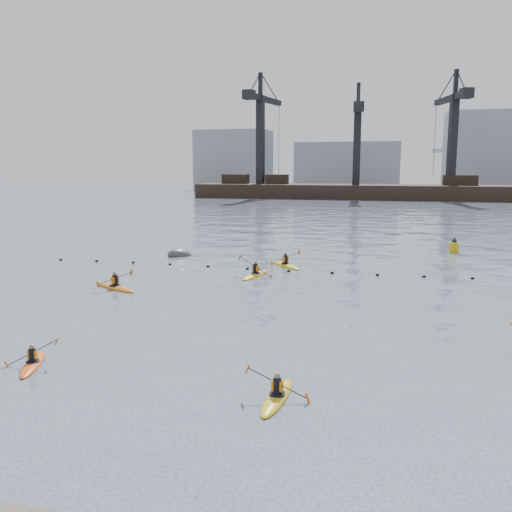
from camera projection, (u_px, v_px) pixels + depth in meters
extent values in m
plane|color=#34404C|center=(122.00, 408.00, 16.39)|extent=(400.00, 400.00, 0.00)
sphere|color=black|center=(61.00, 260.00, 41.95)|extent=(0.24, 0.24, 0.24)
sphere|color=black|center=(97.00, 261.00, 41.40)|extent=(0.24, 0.24, 0.24)
sphere|color=black|center=(133.00, 263.00, 40.77)|extent=(0.24, 0.24, 0.24)
sphere|color=black|center=(170.00, 264.00, 40.03)|extent=(0.24, 0.24, 0.24)
sphere|color=black|center=(208.00, 267.00, 39.19)|extent=(0.24, 0.24, 0.24)
sphere|color=black|center=(247.00, 269.00, 38.31)|extent=(0.24, 0.24, 0.24)
sphere|color=black|center=(289.00, 271.00, 37.48)|extent=(0.24, 0.24, 0.24)
sphere|color=black|center=(332.00, 273.00, 36.74)|extent=(0.24, 0.24, 0.24)
sphere|color=black|center=(377.00, 275.00, 36.12)|extent=(0.24, 0.24, 0.24)
sphere|color=black|center=(424.00, 277.00, 35.56)|extent=(0.24, 0.24, 0.24)
sphere|color=black|center=(472.00, 279.00, 35.00)|extent=(0.24, 0.24, 0.24)
cube|color=black|center=(355.00, 195.00, 121.57)|extent=(72.00, 12.00, 4.50)
cube|color=black|center=(236.00, 179.00, 127.65)|extent=(6.00, 3.00, 2.20)
cube|color=black|center=(277.00, 179.00, 125.29)|extent=(5.00, 3.00, 2.20)
cube|color=black|center=(460.00, 180.00, 115.81)|extent=(7.00, 3.00, 2.20)
cube|color=black|center=(260.00, 140.00, 124.77)|extent=(1.85, 1.85, 20.00)
cube|color=black|center=(265.00, 99.00, 125.66)|extent=(4.31, 17.93, 1.20)
cube|color=black|center=(249.00, 95.00, 117.54)|extent=(2.62, 2.94, 2.00)
cube|color=black|center=(260.00, 84.00, 122.71)|extent=(0.93, 0.93, 5.00)
cube|color=black|center=(357.00, 146.00, 119.81)|extent=(1.73, 1.73, 17.00)
cube|color=black|center=(358.00, 110.00, 120.70)|extent=(2.50, 15.05, 1.20)
cube|color=black|center=(359.00, 107.00, 113.39)|extent=(2.42, 2.78, 2.00)
cube|color=black|center=(358.00, 95.00, 118.00)|extent=(0.87, 0.87, 5.00)
cube|color=black|center=(453.00, 140.00, 114.90)|extent=(1.96, 1.96, 19.00)
cube|color=black|center=(451.00, 98.00, 115.95)|extent=(5.56, 16.73, 1.20)
cube|color=black|center=(466.00, 93.00, 107.57)|extent=(2.80, 3.08, 2.00)
cube|color=black|center=(456.00, 82.00, 112.93)|extent=(0.98, 0.98, 5.00)
cube|color=gray|center=(234.00, 160.00, 168.01)|extent=(22.00, 14.00, 18.00)
cube|color=gray|center=(348.00, 167.00, 160.05)|extent=(30.00, 14.00, 14.00)
cube|color=gray|center=(494.00, 152.00, 149.91)|extent=(26.00, 14.00, 22.00)
cylinder|color=gray|center=(465.00, 157.00, 170.41)|extent=(1.60, 1.60, 20.00)
ellipsoid|color=#E15015|center=(33.00, 364.00, 19.86)|extent=(1.59, 2.82, 0.28)
cylinder|color=black|center=(33.00, 361.00, 19.84)|extent=(0.69, 0.69, 0.05)
cylinder|color=black|center=(32.00, 355.00, 19.80)|extent=(0.26, 0.26, 0.46)
cube|color=orange|center=(32.00, 355.00, 19.80)|extent=(0.37, 0.30, 0.30)
sphere|color=#8C6651|center=(32.00, 347.00, 19.75)|extent=(0.19, 0.19, 0.19)
cylinder|color=black|center=(32.00, 353.00, 19.79)|extent=(1.63, 0.69, 0.90)
cube|color=#D85914|center=(7.00, 365.00, 19.73)|extent=(0.21, 0.18, 0.29)
cube|color=#D85914|center=(57.00, 341.00, 19.85)|extent=(0.21, 0.18, 0.29)
ellipsoid|color=gold|center=(277.00, 398.00, 17.00)|extent=(0.78, 3.07, 0.30)
cylinder|color=black|center=(277.00, 394.00, 16.98)|extent=(0.60, 0.60, 0.06)
cylinder|color=black|center=(277.00, 386.00, 16.94)|extent=(0.29, 0.29, 0.49)
cube|color=orange|center=(277.00, 385.00, 16.93)|extent=(0.35, 0.23, 0.32)
sphere|color=#8C6651|center=(277.00, 376.00, 16.88)|extent=(0.20, 0.20, 0.20)
cylinder|color=black|center=(277.00, 383.00, 16.92)|extent=(1.95, 0.15, 0.81)
cube|color=#D85914|center=(248.00, 369.00, 17.14)|extent=(0.17, 0.14, 0.32)
cube|color=#D85914|center=(308.00, 398.00, 16.70)|extent=(0.17, 0.14, 0.32)
ellipsoid|color=orange|center=(115.00, 288.00, 32.29)|extent=(3.56, 2.38, 0.37)
cylinder|color=black|center=(115.00, 285.00, 32.27)|extent=(0.93, 0.93, 0.07)
cylinder|color=black|center=(115.00, 280.00, 32.22)|extent=(0.34, 0.34, 0.59)
cube|color=orange|center=(115.00, 280.00, 32.21)|extent=(0.42, 0.48, 0.39)
sphere|color=#8C6651|center=(115.00, 274.00, 32.15)|extent=(0.24, 0.24, 0.24)
cylinder|color=black|center=(115.00, 278.00, 32.20)|extent=(1.21, 2.21, 0.46)
cube|color=#D85914|center=(98.00, 285.00, 31.38)|extent=(0.20, 0.18, 0.39)
cube|color=#D85914|center=(131.00, 272.00, 33.02)|extent=(0.20, 0.18, 0.39)
ellipsoid|color=gold|center=(256.00, 275.00, 35.97)|extent=(1.38, 3.69, 0.36)
cylinder|color=black|center=(256.00, 273.00, 35.95)|extent=(0.79, 0.79, 0.07)
cylinder|color=black|center=(256.00, 268.00, 35.90)|extent=(0.34, 0.34, 0.59)
cube|color=orange|center=(256.00, 268.00, 35.89)|extent=(0.45, 0.32, 0.38)
sphere|color=#8C6651|center=(256.00, 263.00, 35.83)|extent=(0.24, 0.24, 0.24)
cylinder|color=black|center=(256.00, 267.00, 35.88)|extent=(2.17, 0.45, 1.23)
cube|color=#D85914|center=(240.00, 257.00, 36.26)|extent=(0.26, 0.20, 0.36)
cube|color=#D85914|center=(271.00, 276.00, 35.49)|extent=(0.26, 0.20, 0.36)
ellipsoid|color=yellow|center=(285.00, 266.00, 39.48)|extent=(2.90, 3.21, 0.36)
cylinder|color=black|center=(285.00, 264.00, 39.46)|extent=(0.96, 0.96, 0.07)
cylinder|color=black|center=(285.00, 259.00, 39.41)|extent=(0.34, 0.34, 0.59)
cube|color=orange|center=(285.00, 259.00, 39.40)|extent=(0.47, 0.45, 0.38)
sphere|color=#8C6651|center=(286.00, 254.00, 39.34)|extent=(0.24, 0.24, 0.24)
cylinder|color=black|center=(286.00, 258.00, 39.39)|extent=(1.84, 1.58, 0.78)
cube|color=#D85914|center=(272.00, 264.00, 38.93)|extent=(0.23, 0.23, 0.38)
cube|color=#D85914|center=(299.00, 252.00, 39.84)|extent=(0.23, 0.23, 0.38)
ellipsoid|color=#3A3C3E|center=(180.00, 256.00, 44.11)|extent=(2.57, 2.65, 1.54)
cylinder|color=gold|center=(454.00, 248.00, 45.80)|extent=(0.80, 0.80, 1.03)
cone|color=black|center=(454.00, 240.00, 45.67)|extent=(0.50, 0.50, 0.40)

